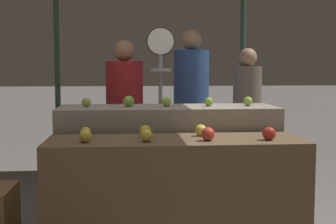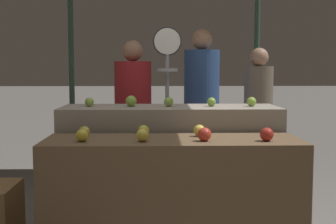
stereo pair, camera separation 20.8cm
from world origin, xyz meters
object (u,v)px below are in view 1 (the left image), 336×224
object	(u,v)px
produce_scale	(161,79)
person_customer_right	(191,96)
person_customer_left	(247,106)
person_vendor_at_scale	(125,109)

from	to	relation	value
produce_scale	person_customer_right	xyz separation A→B (m)	(0.41, 0.85, -0.22)
person_customer_left	person_customer_right	distance (m)	0.64
produce_scale	person_vendor_at_scale	size ratio (longest dim) A/B	1.06
produce_scale	person_customer_left	distance (m)	1.36
produce_scale	person_customer_left	xyz separation A→B (m)	(1.04, 0.82, -0.33)
person_vendor_at_scale	person_customer_left	size ratio (longest dim) A/B	1.04
produce_scale	person_vendor_at_scale	xyz separation A→B (m)	(-0.34, 0.36, -0.31)
person_customer_left	person_customer_right	size ratio (longest dim) A/B	0.88
person_vendor_at_scale	produce_scale	bearing A→B (deg)	118.26
produce_scale	person_customer_right	distance (m)	0.97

